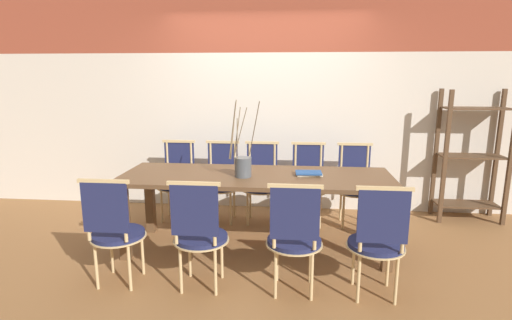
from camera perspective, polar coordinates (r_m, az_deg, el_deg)
ground_plane at (r=4.15m, az=0.00°, el=-12.53°), size 16.00×16.00×0.00m
wall_rear at (r=5.13m, az=1.49°, el=10.63°), size 12.00×0.06×3.20m
dining_table at (r=3.92m, az=0.00°, el=-3.53°), size 2.64×0.90×0.77m
chair_near_leftend at (r=3.50m, az=-19.52°, el=-9.27°), size 0.46×0.46×0.95m
chair_near_left at (r=3.27m, az=-8.09°, el=-10.17°), size 0.46×0.46×0.95m
chair_near_center at (r=3.19m, az=5.49°, el=-10.72°), size 0.46×0.46×0.95m
chair_near_right at (r=3.25m, az=16.97°, el=-10.73°), size 0.46×0.46×0.95m
chair_far_leftend at (r=4.94m, az=-11.21°, el=-2.63°), size 0.46×0.46×0.95m
chair_far_left at (r=4.81m, az=-4.98°, el=-2.83°), size 0.46×0.46×0.95m
chair_far_center at (r=4.75m, az=0.73°, el=-2.98°), size 0.46×0.46×0.95m
chair_far_right at (r=4.74m, az=7.41°, el=-3.12°), size 0.46×0.46×0.95m
chair_far_rightend at (r=4.79m, az=13.94°, el=-3.22°), size 0.46×0.46×0.95m
vase_centerpiece at (r=3.81m, az=-1.89°, el=-0.80°), size 0.29×0.26×0.73m
book_stack at (r=3.92m, az=7.56°, el=-1.90°), size 0.27×0.18×0.03m
shelving_rack at (r=5.38m, az=28.44°, el=0.44°), size 0.76×0.37×1.57m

